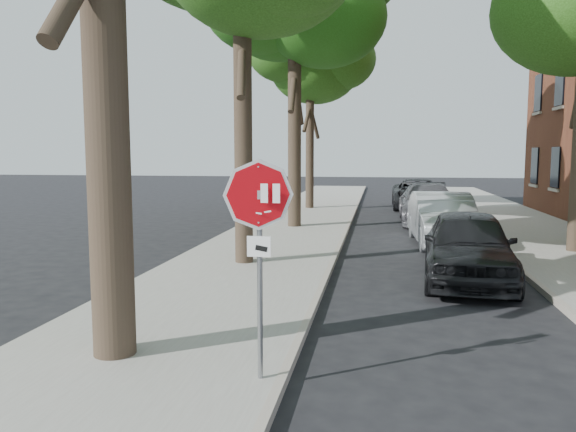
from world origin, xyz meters
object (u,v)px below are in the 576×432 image
Objects in this scene: tree_mid_b at (295,6)px; tree_far at (310,61)px; stop_sign at (259,227)px; car_b at (443,219)px; car_d at (418,194)px; car_c at (428,203)px; car_a at (468,246)px.

tree_mid_b is 7.04m from tree_far.
car_b is at bearing 73.66° from stop_sign.
tree_mid_b is at bearing -120.45° from car_d.
tree_far is (-0.30, 6.99, -0.78)m from tree_mid_b.
stop_sign is 21.88m from tree_far.
tree_far is at bearing 115.48° from car_b.
tree_far is at bearing 140.30° from car_c.
stop_sign is 15.48m from tree_mid_b.
car_a is (3.30, 6.25, -1.17)m from stop_sign.
car_b reaches higher than car_d.
car_a is 5.01m from car_b.
stop_sign is at bearing -113.08° from car_a.
tree_mid_b is 2.25× the size of car_a.
car_a is 10.43m from car_c.
car_c reaches higher than car_d.
tree_mid_b is 9.25m from car_b.
tree_mid_b is 1.93× the size of car_d.
car_a reaches higher than car_d.
car_c is (5.32, -4.45, -6.43)m from tree_far.
car_d is (0.00, 16.33, -0.04)m from car_a.
car_b is (3.30, 11.26, -1.15)m from stop_sign.
tree_mid_b is at bearing 127.21° from car_a.
car_b is (0.00, 5.01, 0.01)m from car_a.
car_c is at bearing 78.81° from stop_sign.
car_d is (5.02, 8.43, -7.25)m from tree_mid_b.
tree_far is at bearing 95.46° from stop_sign.
stop_sign is at bearing -83.05° from tree_mid_b.
tree_mid_b reaches higher than car_d.
stop_sign is 22.85m from car_d.
stop_sign reaches higher than car_c.
tree_mid_b reaches higher than car_b.
tree_mid_b is 9.14m from car_c.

